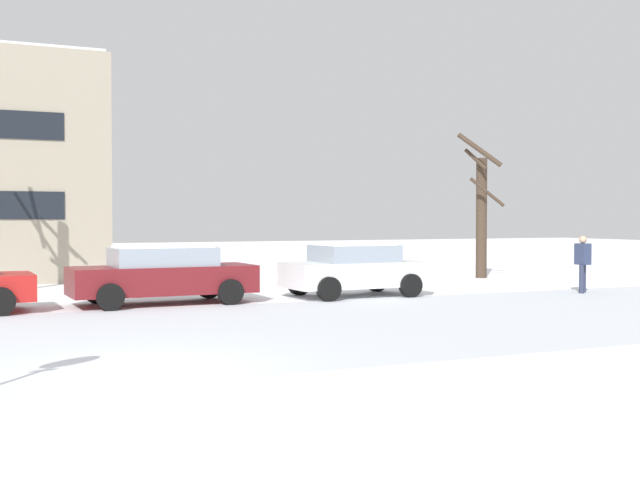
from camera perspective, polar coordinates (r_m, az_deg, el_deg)
ground_plane at (r=11.43m, az=-13.58°, el=-9.27°), size 120.00×120.00×0.00m
road_surface at (r=14.70m, az=-15.96°, el=-6.87°), size 80.00×8.71×0.00m
parked_car_maroon at (r=20.21m, az=-11.23°, el=-2.41°), size 4.59×2.10×1.48m
parked_car_white at (r=21.86m, az=2.47°, el=-2.10°), size 3.90×2.18×1.47m
pedestrian_crossing at (r=24.02m, az=18.37°, el=-1.36°), size 0.38×0.41×1.65m
tree_far_mid at (r=29.16m, az=11.52°, el=2.06°), size 1.60×1.42×5.19m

